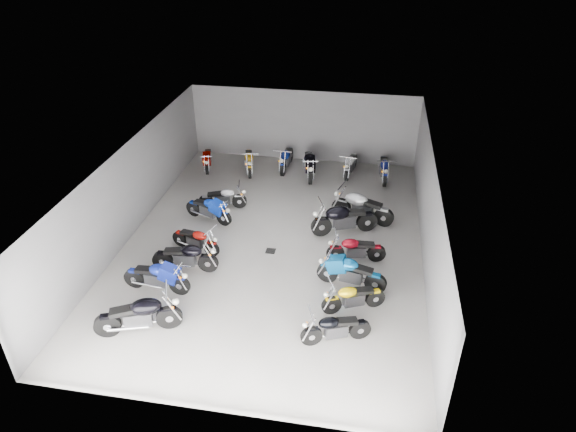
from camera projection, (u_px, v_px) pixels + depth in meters
name	position (u px, v px, depth m)	size (l,w,h in m)	color
ground	(273.00, 243.00, 17.65)	(14.00, 14.00, 0.00)	#A19F99
wall_back	(303.00, 126.00, 22.74)	(10.00, 0.10, 3.20)	slate
wall_left	(130.00, 190.00, 17.55)	(0.10, 14.00, 3.20)	slate
wall_right	(429.00, 216.00, 16.10)	(0.10, 14.00, 3.20)	slate
ceiling	(272.00, 157.00, 15.99)	(10.00, 14.00, 0.04)	black
drain_grate	(271.00, 251.00, 17.22)	(0.32, 0.32, 0.01)	black
motorcycle_left_a	(139.00, 315.00, 13.68)	(2.23, 0.98, 1.03)	black
motorcycle_left_b	(157.00, 277.00, 15.20)	(2.11, 0.45, 0.93)	black
motorcycle_left_c	(186.00, 257.00, 16.07)	(2.12, 0.45, 0.93)	black
motorcycle_left_d	(196.00, 240.00, 17.02)	(1.79, 0.69, 0.81)	black
motorcycle_left_e	(209.00, 209.00, 18.68)	(1.91, 0.79, 0.87)	black
motorcycle_left_f	(223.00, 198.00, 19.48)	(1.83, 0.55, 0.81)	black
motorcycle_right_a	(335.00, 328.00, 13.41)	(1.83, 0.79, 0.84)	black
motorcycle_right_b	(353.00, 297.00, 14.48)	(1.78, 0.87, 0.83)	black
motorcycle_right_c	(351.00, 273.00, 15.36)	(2.13, 0.58, 0.94)	black
motorcycle_right_d	(355.00, 249.00, 16.51)	(1.92, 0.52, 0.85)	black
motorcycle_right_e	(344.00, 219.00, 17.90)	(2.30, 1.01, 1.06)	black
motorcycle_right_f	(362.00, 207.00, 18.64)	(2.30, 0.80, 1.03)	black
motorcycle_back_a	(208.00, 159.00, 22.53)	(0.59, 1.83, 0.82)	black
motorcycle_back_b	(249.00, 161.00, 22.24)	(0.67, 2.03, 0.91)	black
motorcycle_back_c	(286.00, 158.00, 22.42)	(0.43, 2.10, 0.92)	black
motorcycle_back_d	(309.00, 164.00, 21.81)	(0.64, 2.28, 1.01)	black
motorcycle_back_e	(351.00, 164.00, 21.99)	(0.49, 1.96, 0.86)	black
motorcycle_back_f	(384.00, 168.00, 21.59)	(0.44, 2.08, 0.92)	black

